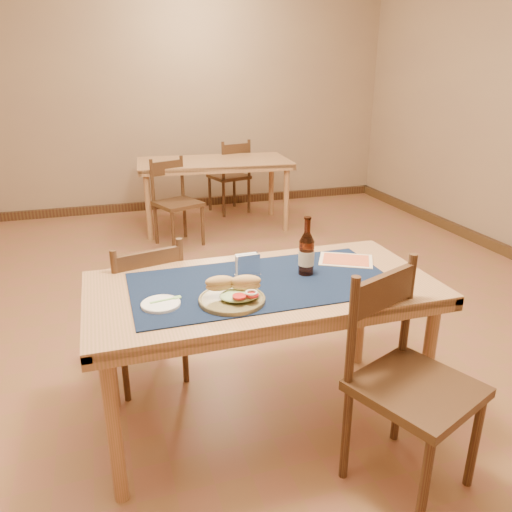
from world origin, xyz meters
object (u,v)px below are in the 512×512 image
object	(u,v)px
back_table	(214,168)
beer_bottle	(306,253)
napkin_holder	(248,265)
sandwich_plate	(234,295)
main_table	(262,299)
chair_main_near	(408,379)
chair_main_far	(144,309)

from	to	relation	value
back_table	beer_bottle	xyz separation A→B (m)	(-0.30, -3.28, 0.19)
napkin_holder	sandwich_plate	bearing A→B (deg)	-118.18
main_table	sandwich_plate	world-z (taller)	sandwich_plate
back_table	chair_main_near	world-z (taller)	chair_main_near
back_table	beer_bottle	bearing A→B (deg)	-95.21
chair_main_far	napkin_holder	bearing A→B (deg)	-41.18
chair_main_far	sandwich_plate	size ratio (longest dim) A/B	3.04
sandwich_plate	beer_bottle	distance (m)	0.46
main_table	beer_bottle	distance (m)	0.30
main_table	sandwich_plate	bearing A→B (deg)	-139.28
chair_main_near	sandwich_plate	world-z (taller)	chair_main_near
chair_main_near	napkin_holder	size ratio (longest dim) A/B	7.75
back_table	chair_main_near	distance (m)	3.87
main_table	chair_main_far	size ratio (longest dim) A/B	1.85
main_table	sandwich_plate	size ratio (longest dim) A/B	5.62
back_table	sandwich_plate	distance (m)	3.54
napkin_holder	chair_main_near	bearing A→B (deg)	-53.28
back_table	chair_main_far	bearing A→B (deg)	-110.44
main_table	chair_main_far	distance (m)	0.76
napkin_holder	beer_bottle	bearing A→B (deg)	-13.94
main_table	chair_main_near	xyz separation A→B (m)	(0.45, -0.55, -0.17)
beer_bottle	sandwich_plate	bearing A→B (deg)	-155.22
sandwich_plate	back_table	bearing A→B (deg)	78.46
chair_main_far	chair_main_near	xyz separation A→B (m)	(0.96, -1.07, 0.04)
back_table	napkin_holder	distance (m)	3.27
sandwich_plate	beer_bottle	size ratio (longest dim) A/B	1.00
back_table	chair_main_far	world-z (taller)	chair_main_far
sandwich_plate	napkin_holder	bearing A→B (deg)	61.82
chair_main_near	napkin_holder	bearing A→B (deg)	126.72
main_table	beer_bottle	bearing A→B (deg)	8.80
main_table	back_table	world-z (taller)	same
back_table	beer_bottle	distance (m)	3.30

